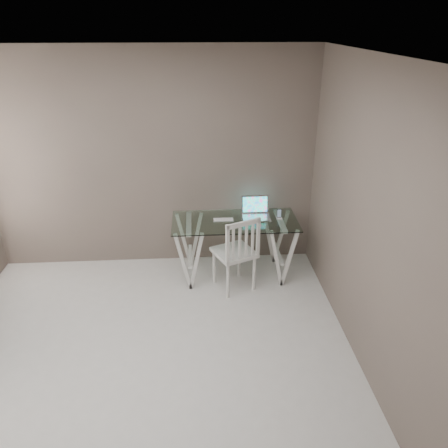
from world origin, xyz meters
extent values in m
plane|color=beige|center=(0.00, 0.00, 0.00)|extent=(4.50, 4.50, 0.00)
cube|color=white|center=(0.00, 0.00, 2.70)|extent=(4.00, 4.50, 0.02)
cube|color=#63564D|center=(0.00, 2.25, 1.35)|extent=(4.00, 0.02, 2.70)
cube|color=#63564D|center=(2.00, 0.00, 1.35)|extent=(0.02, 4.50, 2.70)
cube|color=silver|center=(0.97, 1.79, 0.74)|extent=(1.50, 0.70, 0.01)
cube|color=silver|center=(0.42, 1.79, 0.36)|extent=(0.24, 0.62, 0.72)
cube|color=silver|center=(1.52, 1.79, 0.36)|extent=(0.24, 0.62, 0.72)
cube|color=silver|center=(0.94, 1.52, 0.46)|extent=(0.57, 0.57, 0.04)
cylinder|color=silver|center=(0.85, 1.29, 0.22)|extent=(0.04, 0.04, 0.44)
cylinder|color=silver|center=(1.17, 1.43, 0.22)|extent=(0.04, 0.04, 0.44)
cylinder|color=silver|center=(0.71, 1.61, 0.22)|extent=(0.04, 0.04, 0.44)
cylinder|color=silver|center=(1.03, 1.75, 0.22)|extent=(0.04, 0.04, 0.44)
cube|color=silver|center=(1.02, 1.34, 0.71)|extent=(0.41, 0.20, 0.48)
cube|color=#B7B7BC|center=(1.23, 1.85, 0.75)|extent=(0.33, 0.23, 0.01)
cube|color=#19D899|center=(1.23, 1.99, 0.87)|extent=(0.33, 0.05, 0.22)
cube|color=silver|center=(0.83, 1.82, 0.75)|extent=(0.25, 0.11, 0.01)
ellipsoid|color=white|center=(0.98, 1.64, 0.76)|extent=(0.10, 0.06, 0.03)
cube|color=white|center=(1.51, 1.81, 0.75)|extent=(0.06, 0.06, 0.01)
cube|color=black|center=(1.51, 1.82, 0.81)|extent=(0.05, 0.03, 0.11)
camera|label=1|loc=(0.52, -2.93, 2.94)|focal=35.00mm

